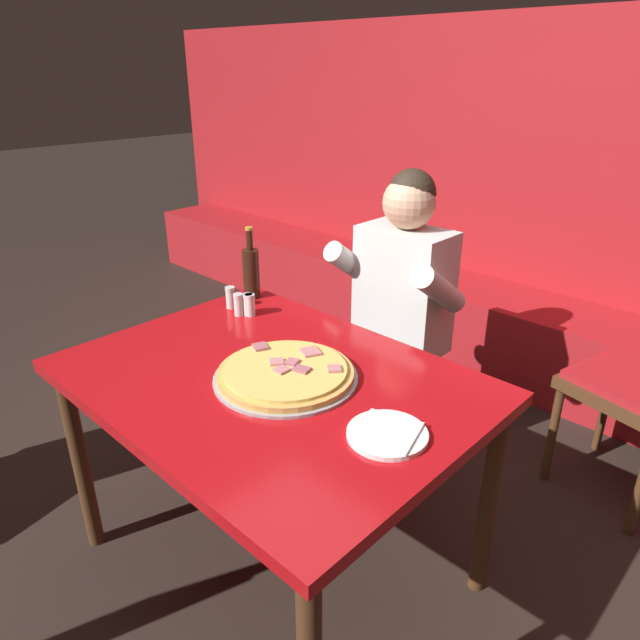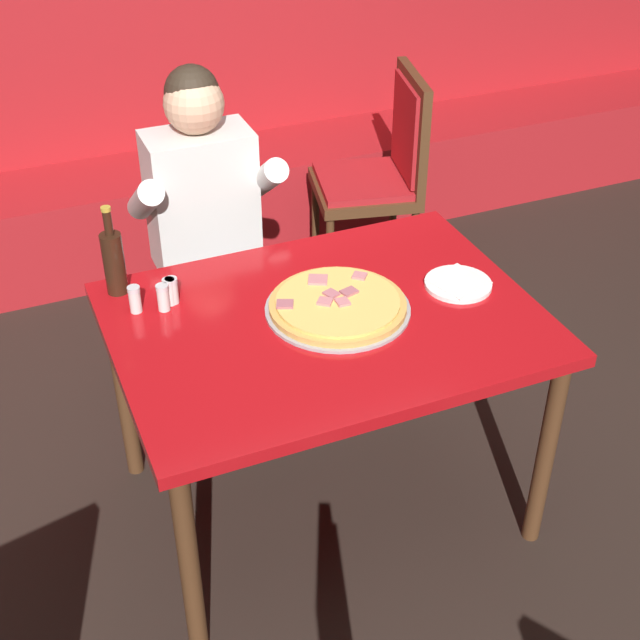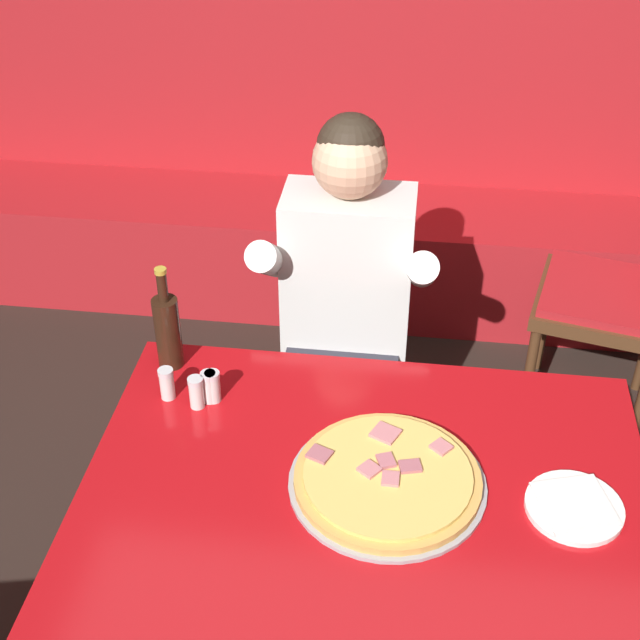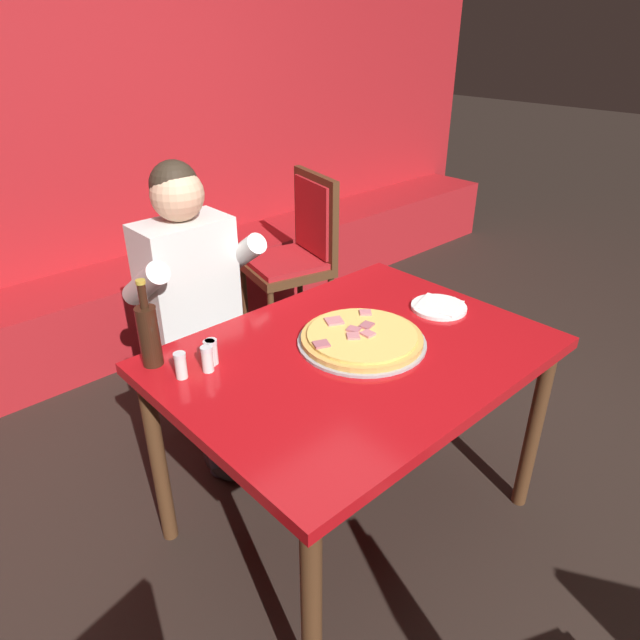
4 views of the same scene
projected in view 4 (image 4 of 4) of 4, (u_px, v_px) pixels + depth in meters
ground_plane at (350, 517)px, 2.26m from camera, size 24.00×24.00×0.00m
booth_wall_panel at (81, 177)px, 3.23m from camera, size 6.80×0.16×1.90m
booth_bench at (127, 309)px, 3.36m from camera, size 6.46×0.48×0.46m
main_dining_table at (356, 371)px, 1.93m from camera, size 1.25×0.93×0.77m
pizza at (362, 338)px, 1.93m from camera, size 0.44×0.44×0.05m
plate_white_paper at (439, 307)px, 2.16m from camera, size 0.21×0.21×0.02m
beer_bottle at (149, 334)px, 1.77m from camera, size 0.07×0.07×0.29m
shaker_red_pepper_flakes at (181, 367)px, 1.73m from camera, size 0.04×0.04×0.09m
shaker_parmesan at (210, 354)px, 1.80m from camera, size 0.04×0.04×0.09m
shaker_oregano at (207, 360)px, 1.77m from camera, size 0.04×0.04×0.09m
shaker_black_pepper at (212, 353)px, 1.80m from camera, size 0.04×0.04×0.09m
diner_seated_blue_shirt at (200, 303)px, 2.35m from camera, size 0.53×0.53×1.27m
dining_chair_near_left at (298, 249)px, 3.27m from camera, size 0.53×0.53×0.99m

